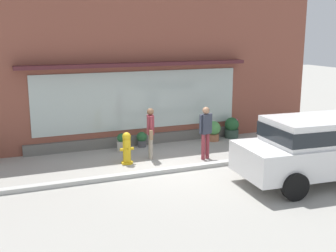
% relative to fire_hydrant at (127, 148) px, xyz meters
% --- Properties ---
extents(ground_plane, '(60.00, 60.00, 0.00)m').
position_rel_fire_hydrant_xyz_m(ground_plane, '(0.98, -1.02, -0.48)').
color(ground_plane, '#9E9B93').
extents(curb_strip, '(14.00, 0.24, 0.12)m').
position_rel_fire_hydrant_xyz_m(curb_strip, '(0.98, -1.22, -0.42)').
color(curb_strip, '#B2B2AD').
rests_on(curb_strip, ground_plane).
extents(storefront, '(14.00, 0.81, 5.17)m').
position_rel_fire_hydrant_xyz_m(storefront, '(0.98, 2.17, 2.05)').
color(storefront, brown).
rests_on(storefront, ground_plane).
extents(fire_hydrant, '(0.42, 0.39, 0.97)m').
position_rel_fire_hydrant_xyz_m(fire_hydrant, '(0.00, 0.00, 0.00)').
color(fire_hydrant, gold).
rests_on(fire_hydrant, ground_plane).
extents(pedestrian_with_handbag, '(0.28, 0.62, 1.61)m').
position_rel_fire_hydrant_xyz_m(pedestrian_with_handbag, '(0.83, 0.19, 0.45)').
color(pedestrian_with_handbag, '#9E9384').
rests_on(pedestrian_with_handbag, ground_plane).
extents(pedestrian_passerby, '(0.50, 0.29, 1.65)m').
position_rel_fire_hydrant_xyz_m(pedestrian_passerby, '(2.41, -0.45, 0.50)').
color(pedestrian_passerby, '#8E333D').
rests_on(pedestrian_passerby, ground_plane).
extents(parked_car_white, '(4.65, 2.24, 1.74)m').
position_rel_fire_hydrant_xyz_m(parked_car_white, '(4.23, -3.43, 0.50)').
color(parked_car_white, white).
rests_on(parked_car_white, ground_plane).
extents(potted_plant_near_hydrant, '(0.51, 0.51, 0.73)m').
position_rel_fire_hydrant_xyz_m(potted_plant_near_hydrant, '(3.71, 1.45, -0.09)').
color(potted_plant_near_hydrant, '#9E6042').
rests_on(potted_plant_near_hydrant, ground_plane).
extents(potted_plant_corner_tall, '(0.53, 0.53, 0.77)m').
position_rel_fire_hydrant_xyz_m(potted_plant_corner_tall, '(4.58, 1.63, -0.10)').
color(potted_plant_corner_tall, '#33473D').
rests_on(potted_plant_corner_tall, ground_plane).
extents(potted_plant_window_right, '(0.36, 0.36, 0.52)m').
position_rel_fire_hydrant_xyz_m(potted_plant_window_right, '(1.03, 1.65, -0.20)').
color(potted_plant_window_right, '#4C4C51').
rests_on(potted_plant_window_right, ground_plane).
extents(potted_plant_low_front, '(0.33, 0.33, 0.61)m').
position_rel_fire_hydrant_xyz_m(potted_plant_low_front, '(0.23, 1.36, -0.18)').
color(potted_plant_low_front, '#B7B2A3').
rests_on(potted_plant_low_front, ground_plane).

